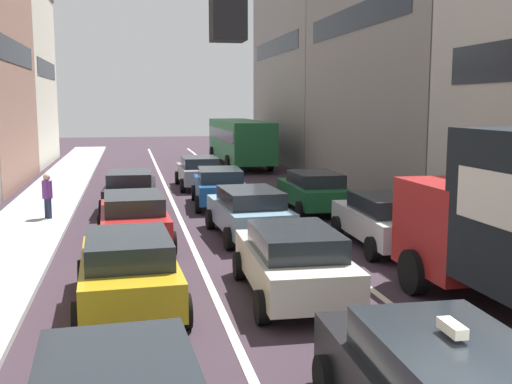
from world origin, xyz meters
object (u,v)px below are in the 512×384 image
Objects in this scene: sedan_left_lane_fourth at (131,189)px; pedestrian_near_kerb at (47,195)px; sedan_right_lane_behind_truck at (386,219)px; bus_mid_queue_primary at (240,139)px; wagon_left_lane_second at (128,268)px; coupe_centre_lane_fourth at (220,186)px; sedan_centre_lane_fifth at (199,171)px; sedan_centre_lane_second at (293,260)px; sedan_left_lane_third at (134,218)px; hatchback_centre_lane_third at (249,211)px; wagon_right_lane_far at (314,190)px.

pedestrian_near_kerb is (-2.77, -1.79, 0.15)m from sedan_left_lane_fourth.
sedan_right_lane_behind_truck is 0.41× the size of bus_mid_queue_primary.
wagon_left_lane_second is 8.01m from sedan_right_lane_behind_truck.
sedan_centre_lane_fifth is at bearing 5.32° from coupe_centre_lane_fourth.
sedan_centre_lane_second is 11.32m from pedestrian_near_kerb.
coupe_centre_lane_fourth is 1.02× the size of sedan_centre_lane_fifth.
sedan_left_lane_third is 7.11m from sedan_right_lane_behind_truck.
bus_mid_queue_primary is at bearing -17.08° from wagon_left_lane_second.
hatchback_centre_lane_third is at bearing -0.24° from sedan_centre_lane_second.
hatchback_centre_lane_third is at bearing -179.06° from sedan_centre_lane_fifth.
hatchback_centre_lane_third and sedan_left_lane_fourth have the same top height.
sedan_left_lane_third is 4.95m from pedestrian_near_kerb.
sedan_left_lane_third and sedan_right_lane_behind_truck have the same top height.
wagon_left_lane_second is at bearing 145.72° from hatchback_centre_lane_third.
sedan_centre_lane_fifth is at bearing -160.90° from pedestrian_near_kerb.
sedan_right_lane_behind_truck is (3.73, -13.20, 0.00)m from sedan_centre_lane_fifth.
hatchback_centre_lane_third is at bearing 117.00° from pedestrian_near_kerb.
sedan_left_lane_fourth and sedan_right_lane_behind_truck have the same top height.
bus_mid_queue_primary is at bearing -151.72° from pedestrian_near_kerb.
sedan_left_lane_fourth is (-0.06, 5.85, 0.00)m from sedan_left_lane_third.
hatchback_centre_lane_third is 2.64× the size of pedestrian_near_kerb.
coupe_centre_lane_fourth is 15.35m from bus_mid_queue_primary.
wagon_right_lane_far is (3.26, -1.92, 0.00)m from coupe_centre_lane_fourth.
sedan_centre_lane_second and wagon_right_lane_far have the same top height.
sedan_left_lane_third is at bearing 154.64° from coupe_centre_lane_fourth.
sedan_left_lane_fourth is at bearing 98.02° from coupe_centre_lane_fourth.
sedan_left_lane_fourth is (-3.25, 11.38, 0.00)m from sedan_centre_lane_second.
sedan_centre_lane_fifth is 0.41× the size of bus_mid_queue_primary.
hatchback_centre_lane_third is 7.26m from pedestrian_near_kerb.
sedan_centre_lane_second is 11.66m from coupe_centre_lane_fourth.
sedan_centre_lane_fifth is (-0.23, 11.18, 0.00)m from hatchback_centre_lane_third.
wagon_left_lane_second is 6.81m from hatchback_centre_lane_third.
sedan_centre_lane_second and hatchback_centre_lane_third have the same top height.
pedestrian_near_kerb reaches higher than sedan_left_lane_fourth.
sedan_left_lane_third is at bearing 77.98° from sedan_right_lane_behind_truck.
sedan_right_lane_behind_truck is 1.01× the size of wagon_right_lane_far.
pedestrian_near_kerb is (-6.23, 3.73, 0.15)m from hatchback_centre_lane_third.
wagon_right_lane_far is (6.67, -1.64, 0.00)m from sedan_left_lane_fourth.
wagon_left_lane_second is (-3.35, 0.06, 0.00)m from sedan_centre_lane_second.
hatchback_centre_lane_third is (3.56, 5.80, 0.00)m from wagon_left_lane_second.
wagon_right_lane_far is at bearing -101.02° from sedan_left_lane_fourth.
sedan_left_lane_third is 22.15m from bus_mid_queue_primary.
coupe_centre_lane_fourth is at bearing 166.42° from pedestrian_near_kerb.
hatchback_centre_lane_third is at bearing -86.46° from sedan_left_lane_third.
wagon_left_lane_second is at bearing 166.51° from coupe_centre_lane_fourth.
wagon_left_lane_second is 2.63× the size of pedestrian_near_kerb.
sedan_right_lane_behind_truck is at bearing -177.09° from wagon_right_lane_far.
sedan_left_lane_fourth is 10.26m from sedan_right_lane_behind_truck.
bus_mid_queue_primary reaches higher than sedan_left_lane_third.
pedestrian_near_kerb is at bearing 125.74° from sedan_left_lane_fourth.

